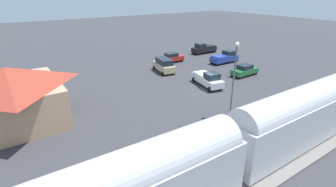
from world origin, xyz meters
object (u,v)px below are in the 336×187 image
pedestrian_waiting_far (249,117)px  pickup_blue (225,57)px  pedestrian_on_platform (246,113)px  sedan_green (245,70)px  passenger_train (232,146)px  suv_tan (164,65)px  light_pole_near_platform (234,72)px  station_building (11,95)px  pickup_black (204,48)px  sedan_red (171,58)px  pickup_white (208,79)px

pedestrian_waiting_far → pickup_blue: (18.22, -15.64, -0.25)m
pedestrian_on_platform → pickup_blue: size_ratio=0.32×
pedestrian_on_platform → sedan_green: 16.17m
passenger_train → pickup_blue: size_ratio=6.27×
suv_tan → light_pole_near_platform: (-17.15, 3.01, 3.78)m
pedestrian_waiting_far → sedan_green: size_ratio=0.38×
pedestrian_waiting_far → sedan_green: 16.93m
station_building → pedestrian_on_platform: (-13.22, -18.57, -1.70)m
pedestrian_on_platform → sedan_green: bearing=-49.4°
station_building → light_pole_near_platform: light_pole_near_platform is taller
pickup_black → light_pole_near_platform: light_pole_near_platform is taller
pedestrian_on_platform → sedan_green: size_ratio=0.38×
pedestrian_on_platform → passenger_train: bearing=123.2°
light_pole_near_platform → sedan_red: bearing=-19.1°
pedestrian_on_platform → sedan_red: 24.51m
pedestrian_waiting_far → station_building: bearing=52.6°
passenger_train → pickup_white: 19.14m
pedestrian_on_platform → pickup_white: pickup_white is taller
pedestrian_waiting_far → suv_tan: (19.84, -3.52, -0.13)m
suv_tan → passenger_train: bearing=156.5°
sedan_green → suv_tan: bearing=46.7°
station_building → passenger_train: bearing=-148.0°
suv_tan → pickup_blue: 12.22m
pedestrian_on_platform → pedestrian_waiting_far: same height
pickup_blue → suv_tan: bearing=82.4°
station_building → pickup_blue: bearing=-82.7°
pedestrian_on_platform → pedestrian_waiting_far: (-0.68, 0.42, 0.00)m
pedestrian_waiting_far → pickup_black: size_ratio=0.32×
station_building → pickup_white: (-2.98, -23.00, -1.95)m
pedestrian_waiting_far → pickup_white: pickup_white is taller
suv_tan → sedan_red: bearing=-46.4°
pickup_white → light_pole_near_platform: bearing=152.1°
pickup_blue → pedestrian_waiting_far: bearing=139.4°
pickup_black → suv_tan: size_ratio=1.05×
pedestrian_on_platform → light_pole_near_platform: 4.17m
station_building → sedan_red: (10.12, -26.05, -2.10)m
sedan_green → pickup_blue: (7.03, -2.94, 0.15)m
pedestrian_on_platform → pickup_black: size_ratio=0.32×
pickup_black → sedan_green: bearing=161.8°
pedestrian_waiting_far → light_pole_near_platform: bearing=-10.8°
passenger_train → pickup_white: bearing=-38.0°
suv_tan → pedestrian_on_platform: bearing=170.8°
suv_tan → sedan_green: size_ratio=1.14×
sedan_green → light_pole_near_platform: (-8.49, 12.19, 4.05)m
passenger_train → suv_tan: (23.94, -10.40, -1.71)m
pickup_blue → passenger_train: bearing=134.8°
pedestrian_waiting_far → pickup_white: size_ratio=0.30×
pickup_black → light_pole_near_platform: size_ratio=0.69×
pickup_black → sedan_red: size_ratio=1.18×
sedan_red → pickup_blue: 9.67m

